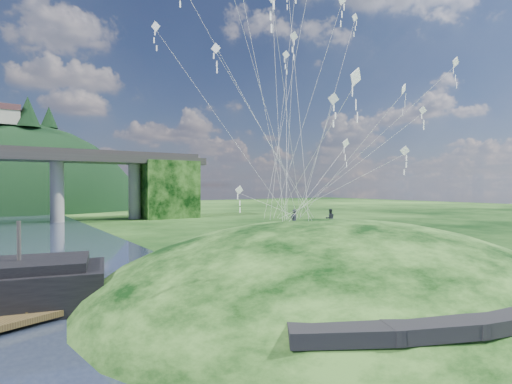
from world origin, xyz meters
TOP-DOWN VIEW (x-y plane):
  - ground at (0.00, 0.00)m, footprint 320.00×320.00m
  - grass_hill at (8.00, 2.00)m, footprint 36.00×32.00m
  - footpath at (7.46, -9.74)m, footprint 22.29×5.84m
  - wooden_dock at (-7.98, 7.19)m, footprint 13.51×6.35m
  - kite_flyers at (8.32, 4.18)m, footprint 4.07×1.06m
  - kite_swarm at (6.76, 3.56)m, footprint 20.57×17.78m

SIDE VIEW (x-z plane):
  - grass_hill at x=8.00m, z-range -8.00..5.00m
  - ground at x=0.00m, z-range 0.00..0.00m
  - wooden_dock at x=-7.98m, z-range -0.06..0.91m
  - footpath at x=7.46m, z-range 1.67..2.50m
  - kite_flyers at x=8.32m, z-range 4.86..6.53m
  - kite_swarm at x=6.76m, z-range 6.84..28.40m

